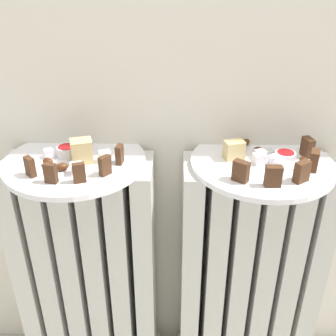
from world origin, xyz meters
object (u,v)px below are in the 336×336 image
object	(u,v)px
jam_bowl_left	(67,151)
plate_left	(75,162)
jam_bowl_right	(285,156)
radiator_left	(90,277)
plate_right	(262,163)
radiator_right	(247,279)
fork	(278,157)

from	to	relation	value
jam_bowl_left	plate_left	bearing A→B (deg)	-36.70
plate_left	jam_bowl_right	size ratio (longest dim) A/B	7.02
jam_bowl_left	jam_bowl_right	world-z (taller)	jam_bowl_left
radiator_left	plate_right	size ratio (longest dim) A/B	2.12
radiator_right	plate_left	bearing A→B (deg)	180.00
jam_bowl_left	fork	bearing A→B (deg)	0.20
radiator_right	jam_bowl_right	xyz separation A→B (m)	(0.05, 0.00, 0.36)
jam_bowl_left	jam_bowl_right	xyz separation A→B (m)	(0.48, -0.01, -0.00)
radiator_right	plate_left	xyz separation A→B (m)	(-0.41, 0.00, 0.34)
radiator_left	fork	world-z (taller)	fork
jam_bowl_left	fork	size ratio (longest dim) A/B	0.42
jam_bowl_right	plate_right	bearing A→B (deg)	-174.32
radiator_left	jam_bowl_right	world-z (taller)	jam_bowl_right
plate_right	jam_bowl_left	world-z (taller)	jam_bowl_left
radiator_left	plate_left	distance (m)	0.34
radiator_left	plate_right	xyz separation A→B (m)	(0.41, 0.00, 0.34)
radiator_left	plate_left	size ratio (longest dim) A/B	2.12
radiator_left	radiator_right	world-z (taller)	same
plate_right	jam_bowl_left	size ratio (longest dim) A/B	7.07
plate_left	plate_right	xyz separation A→B (m)	(0.41, 0.00, 0.00)
jam_bowl_right	plate_left	bearing A→B (deg)	-179.38
fork	plate_left	bearing A→B (deg)	-177.95
radiator_left	radiator_right	bearing A→B (deg)	0.00
jam_bowl_right	fork	size ratio (longest dim) A/B	0.42
plate_left	jam_bowl_left	bearing A→B (deg)	143.30
radiator_right	jam_bowl_left	bearing A→B (deg)	178.08
plate_right	radiator_right	bearing A→B (deg)	180.00
radiator_left	fork	distance (m)	0.56
jam_bowl_left	fork	xyz separation A→B (m)	(0.46, 0.00, -0.01)
radiator_right	plate_right	world-z (taller)	plate_right
plate_right	fork	size ratio (longest dim) A/B	2.96
radiator_right	jam_bowl_right	size ratio (longest dim) A/B	14.86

